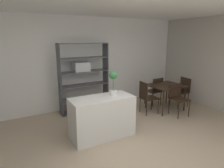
{
  "coord_description": "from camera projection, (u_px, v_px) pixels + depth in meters",
  "views": [
    {
      "loc": [
        -2.05,
        -2.7,
        2.16
      ],
      "look_at": [
        -0.14,
        0.75,
        1.21
      ],
      "focal_mm": 31.4,
      "sensor_mm": 36.0,
      "label": 1
    }
  ],
  "objects": [
    {
      "name": "dining_chair_near",
      "position": [
        177.0,
        96.0,
        5.5
      ],
      "size": [
        0.47,
        0.5,
        0.88
      ],
      "rotation": [
        0.0,
        0.0,
        -0.11
      ],
      "color": "black",
      "rests_on": "ground_plane"
    },
    {
      "name": "dining_chair_far",
      "position": [
        155.0,
        89.0,
        6.27
      ],
      "size": [
        0.45,
        0.44,
        0.9
      ],
      "rotation": [
        0.0,
        0.0,
        3.2
      ],
      "color": "black",
      "rests_on": "ground_plane"
    },
    {
      "name": "dining_table",
      "position": [
        166.0,
        88.0,
        5.85
      ],
      "size": [
        0.97,
        0.86,
        0.77
      ],
      "color": "black",
      "rests_on": "ground_plane"
    },
    {
      "name": "open_bookshelf",
      "position": [
        83.0,
        76.0,
        5.65
      ],
      "size": [
        1.43,
        0.36,
        2.0
      ],
      "color": "#4C4C51",
      "rests_on": "ground_plane"
    },
    {
      "name": "kitchen_island",
      "position": [
        102.0,
        117.0,
        4.29
      ],
      "size": [
        1.37,
        0.62,
        0.9
      ],
      "primitive_type": "cube",
      "color": "silver",
      "rests_on": "ground_plane"
    },
    {
      "name": "potted_plant_on_island",
      "position": [
        113.0,
        80.0,
        4.32
      ],
      "size": [
        0.18,
        0.18,
        0.53
      ],
      "color": "white",
      "rests_on": "kitchen_island"
    },
    {
      "name": "back_partition",
      "position": [
        81.0,
        63.0,
        5.94
      ],
      "size": [
        6.99,
        0.06,
        2.76
      ],
      "primitive_type": "cube",
      "color": "white",
      "rests_on": "ground_plane"
    },
    {
      "name": "dining_chair_island_side",
      "position": [
        147.0,
        95.0,
        5.55
      ],
      "size": [
        0.5,
        0.45,
        0.94
      ],
      "rotation": [
        0.0,
        0.0,
        1.47
      ],
      "color": "black",
      "rests_on": "ground_plane"
    },
    {
      "name": "dining_chair_window_side",
      "position": [
        182.0,
        89.0,
        6.2
      ],
      "size": [
        0.49,
        0.47,
        0.91
      ],
      "rotation": [
        0.0,
        0.0,
        -1.66
      ],
      "color": "black",
      "rests_on": "ground_plane"
    },
    {
      "name": "ground_plane",
      "position": [
        137.0,
        152.0,
        3.77
      ],
      "size": [
        9.62,
        9.62,
        0.0
      ],
      "primitive_type": "plane",
      "color": "tan"
    }
  ]
}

